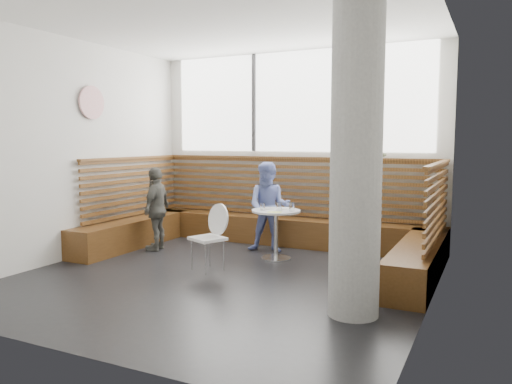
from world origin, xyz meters
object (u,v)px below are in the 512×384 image
at_px(cafe_chair, 210,231).
at_px(adult_man, 361,203).
at_px(cafe_table, 276,224).
at_px(child_back, 269,207).
at_px(child_left, 157,209).
at_px(concrete_column, 356,154).

xyz_separation_m(cafe_chair, adult_man, (1.78, 0.98, 0.36)).
relative_size(cafe_table, cafe_chair, 0.82).
bearing_deg(child_back, adult_man, -28.26).
relative_size(cafe_table, child_left, 0.55).
height_order(concrete_column, cafe_table, concrete_column).
distance_m(concrete_column, cafe_table, 2.67).
bearing_deg(child_left, child_back, 99.34).
bearing_deg(cafe_chair, cafe_table, 83.08).
xyz_separation_m(concrete_column, child_back, (-1.93, 2.23, -0.90)).
height_order(cafe_table, cafe_chair, cafe_chair).
distance_m(cafe_table, child_left, 1.97).
bearing_deg(concrete_column, cafe_chair, 157.73).
relative_size(cafe_table, child_back, 0.52).
xyz_separation_m(cafe_chair, child_back, (0.26, 1.34, 0.18)).
bearing_deg(child_left, cafe_chair, 51.73).
bearing_deg(adult_man, concrete_column, 170.92).
xyz_separation_m(concrete_column, adult_man, (-0.41, 1.88, -0.72)).
bearing_deg(child_back, concrete_column, -64.42).
bearing_deg(adult_man, cafe_table, 71.41).
height_order(concrete_column, child_left, concrete_column).
relative_size(cafe_table, adult_man, 0.41).
bearing_deg(cafe_chair, adult_man, 53.20).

